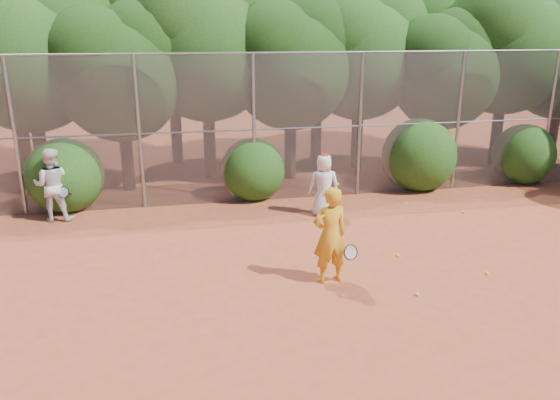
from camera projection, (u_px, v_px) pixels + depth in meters
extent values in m
plane|color=#9B3F23|center=(362.00, 295.00, 9.87)|extent=(80.00, 80.00, 0.00)
cylinder|color=gray|center=(15.00, 138.00, 13.53)|extent=(0.09, 0.09, 4.00)
cylinder|color=gray|center=(139.00, 134.00, 14.10)|extent=(0.09, 0.09, 4.00)
cylinder|color=gray|center=(254.00, 130.00, 14.67)|extent=(0.09, 0.09, 4.00)
cylinder|color=gray|center=(360.00, 126.00, 15.25)|extent=(0.09, 0.09, 4.00)
cylinder|color=gray|center=(458.00, 122.00, 15.82)|extent=(0.09, 0.09, 4.00)
cylinder|color=gray|center=(550.00, 119.00, 16.39)|extent=(0.09, 0.09, 4.00)
cylinder|color=gray|center=(291.00, 52.00, 14.26)|extent=(20.00, 0.05, 0.05)
cylinder|color=gray|center=(290.00, 128.00, 14.86)|extent=(20.00, 0.04, 0.04)
cube|color=slate|center=(290.00, 128.00, 14.86)|extent=(20.00, 0.02, 4.00)
cylinder|color=black|center=(40.00, 147.00, 16.08)|extent=(0.38, 0.38, 2.52)
sphere|color=#1A4411|center=(29.00, 61.00, 15.34)|extent=(4.03, 4.03, 4.03)
sphere|color=#1A4411|center=(57.00, 23.00, 15.56)|extent=(3.23, 3.23, 3.23)
cylinder|color=black|center=(127.00, 154.00, 15.96)|extent=(0.36, 0.36, 2.17)
sphere|color=black|center=(120.00, 80.00, 15.32)|extent=(3.47, 3.47, 3.47)
sphere|color=black|center=(144.00, 47.00, 15.51)|extent=(2.78, 2.78, 2.78)
sphere|color=black|center=(94.00, 55.00, 14.75)|extent=(2.60, 2.60, 2.60)
cylinder|color=black|center=(209.00, 136.00, 17.30)|extent=(0.39, 0.39, 2.66)
sphere|color=#1A4411|center=(206.00, 51.00, 16.51)|extent=(4.26, 4.26, 4.26)
sphere|color=#1A4411|center=(231.00, 14.00, 16.75)|extent=(3.40, 3.40, 3.40)
sphere|color=#1A4411|center=(180.00, 21.00, 15.81)|extent=(3.19, 3.19, 3.19)
cylinder|color=black|center=(290.00, 143.00, 17.28)|extent=(0.37, 0.37, 2.27)
sphere|color=black|center=(291.00, 71.00, 16.60)|extent=(3.64, 3.64, 3.64)
sphere|color=black|center=(311.00, 39.00, 16.80)|extent=(2.91, 2.91, 2.91)
sphere|color=black|center=(272.00, 46.00, 16.00)|extent=(2.73, 2.73, 2.73)
cylinder|color=black|center=(357.00, 132.00, 18.47)|extent=(0.38, 0.38, 2.45)
sphere|color=#1A4411|center=(360.00, 59.00, 17.75)|extent=(3.92, 3.92, 3.92)
sphere|color=#1A4411|center=(380.00, 28.00, 17.96)|extent=(3.14, 3.14, 3.14)
sphere|color=#1A4411|center=(344.00, 34.00, 17.10)|extent=(2.94, 2.94, 2.94)
cylinder|color=black|center=(439.00, 140.00, 18.07)|extent=(0.36, 0.36, 2.10)
sphere|color=black|center=(444.00, 77.00, 17.45)|extent=(3.36, 3.36, 3.36)
sphere|color=black|center=(461.00, 49.00, 17.63)|extent=(2.69, 2.69, 2.69)
sphere|color=black|center=(433.00, 56.00, 16.90)|extent=(2.52, 2.52, 2.52)
cylinder|color=black|center=(497.00, 127.00, 19.03)|extent=(0.39, 0.39, 2.59)
sphere|color=#1A4411|center=(506.00, 52.00, 18.27)|extent=(4.14, 4.14, 4.14)
sphere|color=#1A4411|center=(525.00, 20.00, 18.50)|extent=(3.32, 3.32, 3.32)
sphere|color=#1A4411|center=(495.00, 26.00, 17.58)|extent=(3.11, 3.11, 3.11)
cylinder|color=black|center=(553.00, 131.00, 19.18)|extent=(0.37, 0.37, 2.31)
sphere|color=black|center=(555.00, 42.00, 17.89)|extent=(2.77, 2.77, 2.77)
cylinder|color=black|center=(23.00, 132.00, 18.02)|extent=(0.39, 0.39, 2.62)
sphere|color=#1A4411|center=(11.00, 52.00, 17.24)|extent=(4.20, 4.20, 4.20)
sphere|color=#1A4411|center=(38.00, 17.00, 17.48)|extent=(3.36, 3.36, 3.36)
cylinder|color=black|center=(176.00, 124.00, 19.14)|extent=(0.40, 0.40, 2.80)
sphere|color=#1A4411|center=(171.00, 42.00, 18.31)|extent=(4.48, 4.48, 4.48)
sphere|color=#1A4411|center=(196.00, 8.00, 18.56)|extent=(3.58, 3.58, 3.58)
sphere|color=#1A4411|center=(145.00, 14.00, 17.57)|extent=(3.36, 3.36, 3.36)
cylinder|color=black|center=(316.00, 124.00, 19.77)|extent=(0.38, 0.38, 2.52)
sphere|color=#1A4411|center=(318.00, 54.00, 19.02)|extent=(4.03, 4.03, 4.03)
sphere|color=#1A4411|center=(337.00, 24.00, 19.24)|extent=(3.23, 3.23, 3.23)
sphere|color=#1A4411|center=(300.00, 30.00, 18.35)|extent=(3.02, 3.02, 3.02)
cylinder|color=black|center=(424.00, 115.00, 21.15)|extent=(0.40, 0.40, 2.73)
sphere|color=#1A4411|center=(430.00, 44.00, 20.34)|extent=(4.37, 4.37, 4.37)
sphere|color=#1A4411|center=(448.00, 13.00, 20.59)|extent=(3.49, 3.49, 3.49)
sphere|color=#1A4411|center=(416.00, 19.00, 19.63)|extent=(3.28, 3.28, 3.28)
sphere|color=#1A4411|center=(64.00, 172.00, 14.30)|extent=(2.00, 2.00, 2.00)
sphere|color=#1A4411|center=(253.00, 167.00, 15.29)|extent=(1.80, 1.80, 1.80)
sphere|color=#1A4411|center=(419.00, 152.00, 16.18)|extent=(2.20, 2.20, 2.20)
sphere|color=#1A4411|center=(524.00, 152.00, 16.90)|extent=(1.90, 1.90, 1.90)
imported|color=orange|center=(330.00, 235.00, 10.14)|extent=(0.74, 0.55, 1.87)
torus|color=black|center=(351.00, 252.00, 10.11)|extent=(0.32, 0.19, 0.30)
cylinder|color=black|center=(344.00, 252.00, 10.31)|extent=(0.10, 0.28, 0.12)
imported|color=white|center=(324.00, 185.00, 13.88)|extent=(0.85, 0.62, 1.60)
ellipsoid|color=#A11817|center=(325.00, 156.00, 13.65)|extent=(0.22, 0.22, 0.13)
sphere|color=#CDEC2B|center=(338.00, 184.00, 13.73)|extent=(0.07, 0.07, 0.07)
imported|color=silver|center=(52.00, 185.00, 13.46)|extent=(0.95, 0.77, 1.84)
torus|color=black|center=(64.00, 192.00, 13.27)|extent=(0.34, 0.26, 0.29)
cylinder|color=black|center=(69.00, 193.00, 13.48)|extent=(0.14, 0.26, 0.14)
sphere|color=#CDEC2B|center=(398.00, 255.00, 11.51)|extent=(0.07, 0.07, 0.07)
sphere|color=#CDEC2B|center=(463.00, 212.00, 14.19)|extent=(0.07, 0.07, 0.07)
sphere|color=#CDEC2B|center=(487.00, 273.00, 10.67)|extent=(0.07, 0.07, 0.07)
sphere|color=#CDEC2B|center=(417.00, 294.00, 9.84)|extent=(0.07, 0.07, 0.07)
sphere|color=#CDEC2B|center=(406.00, 204.00, 14.85)|extent=(0.07, 0.07, 0.07)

